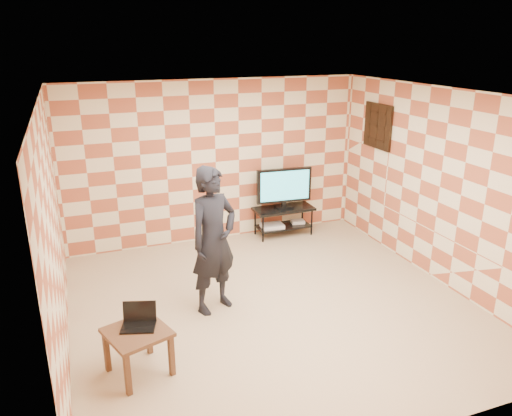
# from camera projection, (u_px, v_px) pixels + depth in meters

# --- Properties ---
(floor) EXTENTS (5.00, 5.00, 0.00)m
(floor) POSITION_uv_depth(u_px,v_px,m) (272.00, 305.00, 6.51)
(floor) COLOR tan
(floor) RESTS_ON ground
(wall_back) EXTENTS (5.00, 0.02, 2.70)m
(wall_back) POSITION_uv_depth(u_px,v_px,m) (216.00, 162.00, 8.28)
(wall_back) COLOR beige
(wall_back) RESTS_ON ground
(wall_front) EXTENTS (5.00, 0.02, 2.70)m
(wall_front) POSITION_uv_depth(u_px,v_px,m) (397.00, 305.00, 3.86)
(wall_front) COLOR beige
(wall_front) RESTS_ON ground
(wall_left) EXTENTS (0.02, 5.00, 2.70)m
(wall_left) POSITION_uv_depth(u_px,v_px,m) (54.00, 235.00, 5.24)
(wall_left) COLOR beige
(wall_left) RESTS_ON ground
(wall_right) EXTENTS (0.02, 5.00, 2.70)m
(wall_right) POSITION_uv_depth(u_px,v_px,m) (440.00, 187.00, 6.90)
(wall_right) COLOR beige
(wall_right) RESTS_ON ground
(ceiling) EXTENTS (5.00, 5.00, 0.02)m
(ceiling) POSITION_uv_depth(u_px,v_px,m) (275.00, 95.00, 5.63)
(ceiling) COLOR white
(ceiling) RESTS_ON wall_back
(wall_art) EXTENTS (0.04, 0.72, 0.72)m
(wall_art) POSITION_uv_depth(u_px,v_px,m) (378.00, 126.00, 8.07)
(wall_art) COLOR black
(wall_art) RESTS_ON wall_right
(tv_stand) EXTENTS (1.04, 0.47, 0.50)m
(tv_stand) POSITION_uv_depth(u_px,v_px,m) (283.00, 215.00, 8.72)
(tv_stand) COLOR black
(tv_stand) RESTS_ON floor
(tv) EXTENTS (0.97, 0.21, 0.71)m
(tv) POSITION_uv_depth(u_px,v_px,m) (284.00, 186.00, 8.55)
(tv) COLOR black
(tv) RESTS_ON tv_stand
(dvd_player) EXTENTS (0.40, 0.30, 0.06)m
(dvd_player) POSITION_uv_depth(u_px,v_px,m) (272.00, 226.00, 8.67)
(dvd_player) COLOR silver
(dvd_player) RESTS_ON tv_stand
(game_console) EXTENTS (0.26, 0.21, 0.05)m
(game_console) POSITION_uv_depth(u_px,v_px,m) (298.00, 222.00, 8.89)
(game_console) COLOR silver
(game_console) RESTS_ON tv_stand
(side_table) EXTENTS (0.74, 0.74, 0.50)m
(side_table) POSITION_uv_depth(u_px,v_px,m) (138.00, 338.00, 5.07)
(side_table) COLOR #3E2411
(side_table) RESTS_ON floor
(laptop) EXTENTS (0.41, 0.36, 0.23)m
(laptop) POSITION_uv_depth(u_px,v_px,m) (139.00, 321.00, 5.13)
(laptop) COLOR black
(laptop) RESTS_ON side_table
(person) EXTENTS (0.81, 0.69, 1.88)m
(person) POSITION_uv_depth(u_px,v_px,m) (214.00, 240.00, 6.15)
(person) COLOR black
(person) RESTS_ON floor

